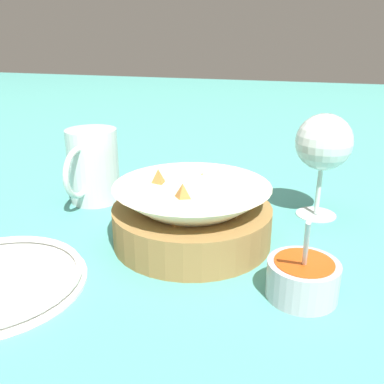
# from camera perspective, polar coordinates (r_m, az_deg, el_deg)

# --- Properties ---
(ground_plane) EXTENTS (4.00, 4.00, 0.00)m
(ground_plane) POSITION_cam_1_polar(r_m,az_deg,el_deg) (0.58, -1.79, -6.58)
(ground_plane) COLOR teal
(food_basket) EXTENTS (0.21, 0.21, 0.10)m
(food_basket) POSITION_cam_1_polar(r_m,az_deg,el_deg) (0.56, 0.01, -3.08)
(food_basket) COLOR olive
(food_basket) RESTS_ON ground_plane
(sauce_cup) EXTENTS (0.08, 0.08, 0.10)m
(sauce_cup) POSITION_cam_1_polar(r_m,az_deg,el_deg) (0.47, 14.54, -10.97)
(sauce_cup) COLOR #B7B7BC
(sauce_cup) RESTS_ON ground_plane
(wine_glass) EXTENTS (0.08, 0.08, 0.16)m
(wine_glass) POSITION_cam_1_polar(r_m,az_deg,el_deg) (0.65, 17.15, 6.01)
(wine_glass) COLOR silver
(wine_glass) RESTS_ON ground_plane
(beer_mug) EXTENTS (0.13, 0.08, 0.12)m
(beer_mug) POSITION_cam_1_polar(r_m,az_deg,el_deg) (0.71, -13.05, 3.04)
(beer_mug) COLOR silver
(beer_mug) RESTS_ON ground_plane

